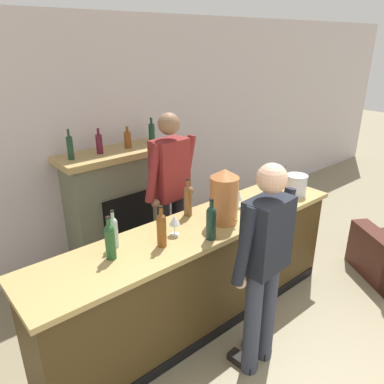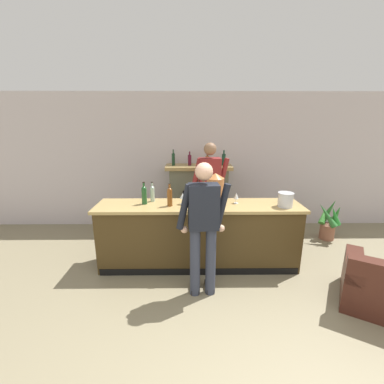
{
  "view_description": "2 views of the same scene",
  "coord_description": "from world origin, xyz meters",
  "px_view_note": "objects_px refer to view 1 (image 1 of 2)",
  "views": [
    {
      "loc": [
        -2.13,
        -0.18,
        2.48
      ],
      "look_at": [
        -0.01,
        2.31,
        1.14
      ],
      "focal_mm": 35.0,
      "sensor_mm": 36.0,
      "label": 1
    },
    {
      "loc": [
        -0.38,
        -1.66,
        2.17
      ],
      "look_at": [
        -0.34,
        2.38,
        1.07
      ],
      "focal_mm": 24.0,
      "sensor_mm": 36.0,
      "label": 2
    }
  ],
  "objects_px": {
    "person_customer": "(264,264)",
    "ice_bucket_steel": "(296,185)",
    "copper_dispenser": "(224,196)",
    "wine_bottle_riesling_slim": "(161,228)",
    "wine_bottle_rose_blush": "(211,221)",
    "wine_bottle_merlot_tall": "(114,231)",
    "potted_plant_corner": "(284,192)",
    "wine_glass_front_left": "(174,221)",
    "wine_glass_back_row": "(239,196)",
    "fireplace_stone": "(119,205)",
    "wine_bottle_chardonnay_pale": "(110,240)",
    "person_bartender": "(171,194)",
    "wine_bottle_cabernet_heavy": "(188,199)"
  },
  "relations": [
    {
      "from": "person_customer",
      "to": "ice_bucket_steel",
      "type": "relative_size",
      "value": 7.75
    },
    {
      "from": "copper_dispenser",
      "to": "wine_bottle_riesling_slim",
      "type": "distance_m",
      "value": 0.66
    },
    {
      "from": "wine_bottle_rose_blush",
      "to": "wine_bottle_merlot_tall",
      "type": "bearing_deg",
      "value": 148.7
    },
    {
      "from": "copper_dispenser",
      "to": "wine_bottle_riesling_slim",
      "type": "bearing_deg",
      "value": 178.76
    },
    {
      "from": "potted_plant_corner",
      "to": "wine_glass_front_left",
      "type": "relative_size",
      "value": 4.51
    },
    {
      "from": "wine_bottle_riesling_slim",
      "to": "wine_glass_back_row",
      "type": "bearing_deg",
      "value": 6.5
    },
    {
      "from": "fireplace_stone",
      "to": "wine_bottle_chardonnay_pale",
      "type": "bearing_deg",
      "value": -121.19
    },
    {
      "from": "potted_plant_corner",
      "to": "wine_bottle_chardonnay_pale",
      "type": "bearing_deg",
      "value": -165.55
    },
    {
      "from": "wine_bottle_riesling_slim",
      "to": "wine_glass_back_row",
      "type": "xyz_separation_m",
      "value": [
        0.98,
        0.11,
        -0.04
      ]
    },
    {
      "from": "person_bartender",
      "to": "copper_dispenser",
      "type": "distance_m",
      "value": 0.75
    },
    {
      "from": "wine_bottle_chardonnay_pale",
      "to": "wine_bottle_riesling_slim",
      "type": "bearing_deg",
      "value": -14.38
    },
    {
      "from": "fireplace_stone",
      "to": "person_customer",
      "type": "relative_size",
      "value": 0.96
    },
    {
      "from": "wine_bottle_merlot_tall",
      "to": "wine_bottle_riesling_slim",
      "type": "distance_m",
      "value": 0.36
    },
    {
      "from": "wine_bottle_chardonnay_pale",
      "to": "wine_bottle_rose_blush",
      "type": "distance_m",
      "value": 0.79
    },
    {
      "from": "wine_bottle_chardonnay_pale",
      "to": "wine_bottle_riesling_slim",
      "type": "distance_m",
      "value": 0.4
    },
    {
      "from": "copper_dispenser",
      "to": "wine_bottle_cabernet_heavy",
      "type": "distance_m",
      "value": 0.35
    },
    {
      "from": "ice_bucket_steel",
      "to": "wine_bottle_riesling_slim",
      "type": "xyz_separation_m",
      "value": [
        -1.66,
        0.05,
        0.05
      ]
    },
    {
      "from": "fireplace_stone",
      "to": "wine_bottle_cabernet_heavy",
      "type": "relative_size",
      "value": 4.71
    },
    {
      "from": "person_customer",
      "to": "wine_bottle_riesling_slim",
      "type": "xyz_separation_m",
      "value": [
        -0.45,
        0.64,
        0.19
      ]
    },
    {
      "from": "wine_bottle_cabernet_heavy",
      "to": "copper_dispenser",
      "type": "bearing_deg",
      "value": -63.48
    },
    {
      "from": "wine_bottle_chardonnay_pale",
      "to": "wine_glass_back_row",
      "type": "xyz_separation_m",
      "value": [
        1.37,
        0.01,
        -0.04
      ]
    },
    {
      "from": "wine_bottle_cabernet_heavy",
      "to": "wine_bottle_merlot_tall",
      "type": "relative_size",
      "value": 1.15
    },
    {
      "from": "wine_glass_back_row",
      "to": "wine_glass_front_left",
      "type": "xyz_separation_m",
      "value": [
        -0.8,
        -0.04,
        0.01
      ]
    },
    {
      "from": "ice_bucket_steel",
      "to": "wine_bottle_rose_blush",
      "type": "distance_m",
      "value": 1.3
    },
    {
      "from": "person_customer",
      "to": "wine_glass_front_left",
      "type": "bearing_deg",
      "value": 110.49
    },
    {
      "from": "fireplace_stone",
      "to": "wine_bottle_merlot_tall",
      "type": "height_order",
      "value": "fireplace_stone"
    },
    {
      "from": "ice_bucket_steel",
      "to": "wine_bottle_riesling_slim",
      "type": "bearing_deg",
      "value": 178.18
    },
    {
      "from": "person_bartender",
      "to": "wine_bottle_riesling_slim",
      "type": "relative_size",
      "value": 5.46
    },
    {
      "from": "wine_bottle_chardonnay_pale",
      "to": "wine_glass_back_row",
      "type": "bearing_deg",
      "value": 0.56
    },
    {
      "from": "copper_dispenser",
      "to": "potted_plant_corner",
      "type": "bearing_deg",
      "value": 23.03
    },
    {
      "from": "wine_bottle_cabernet_heavy",
      "to": "wine_bottle_rose_blush",
      "type": "relative_size",
      "value": 1.01
    },
    {
      "from": "wine_bottle_cabernet_heavy",
      "to": "wine_glass_front_left",
      "type": "xyz_separation_m",
      "value": [
        -0.32,
        -0.21,
        -0.03
      ]
    },
    {
      "from": "potted_plant_corner",
      "to": "wine_glass_back_row",
      "type": "distance_m",
      "value": 2.24
    },
    {
      "from": "wine_glass_back_row",
      "to": "wine_glass_front_left",
      "type": "height_order",
      "value": "wine_glass_front_left"
    },
    {
      "from": "potted_plant_corner",
      "to": "person_bartender",
      "type": "distance_m",
      "value": 2.4
    },
    {
      "from": "person_bartender",
      "to": "wine_bottle_chardonnay_pale",
      "type": "height_order",
      "value": "person_bartender"
    },
    {
      "from": "person_customer",
      "to": "wine_bottle_rose_blush",
      "type": "xyz_separation_m",
      "value": [
        -0.09,
        0.48,
        0.19
      ]
    },
    {
      "from": "wine_bottle_rose_blush",
      "to": "copper_dispenser",
      "type": "bearing_deg",
      "value": 27.34
    },
    {
      "from": "fireplace_stone",
      "to": "wine_bottle_rose_blush",
      "type": "xyz_separation_m",
      "value": [
        -0.11,
        -1.67,
        0.46
      ]
    },
    {
      "from": "ice_bucket_steel",
      "to": "wine_glass_front_left",
      "type": "distance_m",
      "value": 1.48
    },
    {
      "from": "potted_plant_corner",
      "to": "wine_bottle_riesling_slim",
      "type": "bearing_deg",
      "value": -161.98
    },
    {
      "from": "fireplace_stone",
      "to": "wine_bottle_riesling_slim",
      "type": "distance_m",
      "value": 1.65
    },
    {
      "from": "wine_bottle_rose_blush",
      "to": "person_bartender",
      "type": "bearing_deg",
      "value": 73.17
    },
    {
      "from": "wine_bottle_cabernet_heavy",
      "to": "person_customer",
      "type": "bearing_deg",
      "value": -93.09
    },
    {
      "from": "ice_bucket_steel",
      "to": "wine_bottle_riesling_slim",
      "type": "distance_m",
      "value": 1.66
    },
    {
      "from": "wine_bottle_cabernet_heavy",
      "to": "wine_glass_front_left",
      "type": "distance_m",
      "value": 0.38
    },
    {
      "from": "wine_bottle_chardonnay_pale",
      "to": "wine_glass_front_left",
      "type": "relative_size",
      "value": 1.97
    },
    {
      "from": "wine_bottle_rose_blush",
      "to": "fireplace_stone",
      "type": "bearing_deg",
      "value": 86.4
    },
    {
      "from": "wine_bottle_chardonnay_pale",
      "to": "wine_bottle_cabernet_heavy",
      "type": "bearing_deg",
      "value": 12.08
    },
    {
      "from": "wine_bottle_merlot_tall",
      "to": "wine_glass_front_left",
      "type": "height_order",
      "value": "wine_bottle_merlot_tall"
    }
  ]
}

